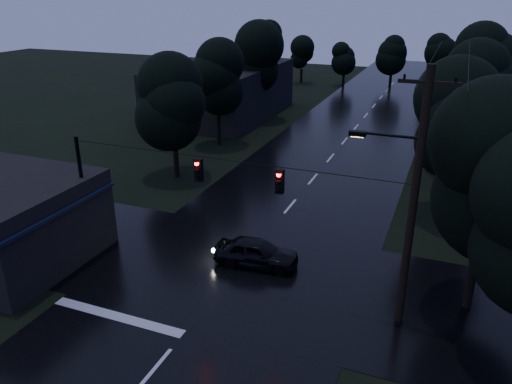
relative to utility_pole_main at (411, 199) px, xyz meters
The scene contains 15 objects.
main_road 21.06m from the utility_pole_main, 111.30° to the left, with size 12.00×120.00×0.02m, color black.
cross_street 9.14m from the utility_pole_main, behind, with size 60.00×9.00×0.02m, color black.
building_far_left 36.15m from the utility_pole_main, 126.44° to the left, with size 10.00×16.00×5.00m, color black.
utility_pole_main is the anchor object (origin of this frame).
utility_pole_far 17.08m from the utility_pole_main, 87.00° to the left, with size 2.00×0.30×7.50m.
anchor_pole_left 15.08m from the utility_pole_main, behind, with size 0.18×0.18×6.00m, color black.
span_signals 6.85m from the utility_pole_main, behind, with size 15.00×0.37×1.12m.
tree_corner_near 3.35m from the utility_pole_main, 37.67° to the left, with size 4.48×4.48×9.44m.
tree_left_a 19.76m from the utility_pole_main, 146.16° to the left, with size 3.92×3.92×8.26m.
tree_left_b 25.50m from the utility_pole_main, 131.84° to the left, with size 4.20×4.20×8.85m.
tree_left_c 33.94m from the utility_pole_main, 121.27° to the left, with size 4.48×4.48×9.44m.
tree_right_a 11.12m from the utility_pole_main, 81.77° to the left, with size 4.20×4.20×8.85m.
tree_right_b 19.14m from the utility_pole_main, 83.42° to the left, with size 4.48×4.48×9.44m.
tree_right_c 29.16m from the utility_pole_main, 84.50° to the left, with size 4.76×4.76×10.03m.
car 8.37m from the utility_pole_main, 164.48° to the left, with size 1.60×3.98×1.36m, color black.
Camera 1 is at (8.37, -6.36, 12.26)m, focal length 35.00 mm.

